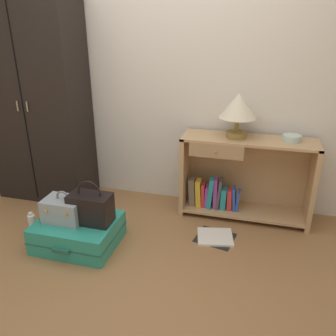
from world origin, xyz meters
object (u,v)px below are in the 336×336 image
object	(u,v)px
bowl	(292,138)
handbag	(91,208)
bookshelf	(239,178)
suitcase_large	(78,232)
wardrobe	(38,101)
bottle	(32,223)
table_lamp	(238,108)
train_case	(64,209)
open_book_on_floor	(215,237)

from	to	relation	value
bowl	handbag	distance (m)	1.73
bookshelf	suitcase_large	size ratio (longest dim) A/B	1.82
wardrobe	bottle	world-z (taller)	wardrobe
suitcase_large	handbag	size ratio (longest dim) A/B	1.79
wardrobe	bowl	distance (m)	2.33
bowl	bottle	distance (m)	2.29
table_lamp	suitcase_large	size ratio (longest dim) A/B	0.60
table_lamp	train_case	xyz separation A→B (m)	(-1.22, -0.82, -0.69)
suitcase_large	open_book_on_floor	size ratio (longest dim) A/B	1.79
suitcase_large	bookshelf	bearing A→B (deg)	34.59
bookshelf	train_case	world-z (taller)	bookshelf
bookshelf	bowl	bearing A→B (deg)	1.48
bottle	open_book_on_floor	bearing A→B (deg)	11.85
suitcase_large	open_book_on_floor	distance (m)	1.12
bottle	bookshelf	bearing A→B (deg)	25.09
handbag	open_book_on_floor	xyz separation A→B (m)	(0.93, 0.35, -0.33)
open_book_on_floor	bowl	bearing A→B (deg)	41.12
table_lamp	bowl	world-z (taller)	table_lamp
bottle	handbag	bearing A→B (deg)	-3.12
train_case	handbag	distance (m)	0.22
wardrobe	bottle	xyz separation A→B (m)	(0.28, -0.71, -0.88)
bookshelf	table_lamp	xyz separation A→B (m)	(-0.06, -0.01, 0.64)
suitcase_large	bowl	bearing A→B (deg)	27.65
suitcase_large	train_case	world-z (taller)	train_case
open_book_on_floor	bookshelf	bearing A→B (deg)	73.20
train_case	table_lamp	bearing A→B (deg)	34.02
table_lamp	open_book_on_floor	xyz separation A→B (m)	(-0.08, -0.44, -1.00)
train_case	bottle	distance (m)	0.44
bookshelf	suitcase_large	bearing A→B (deg)	-145.41
wardrobe	handbag	xyz separation A→B (m)	(0.86, -0.74, -0.63)
suitcase_large	handbag	xyz separation A→B (m)	(0.12, 0.02, 0.23)
wardrobe	bowl	world-z (taller)	wardrobe
wardrobe	open_book_on_floor	world-z (taller)	wardrobe
wardrobe	suitcase_large	distance (m)	1.36
suitcase_large	wardrobe	bearing A→B (deg)	134.40
bowl	suitcase_large	world-z (taller)	bowl
bookshelf	open_book_on_floor	xyz separation A→B (m)	(-0.14, -0.45, -0.35)
suitcase_large	train_case	xyz separation A→B (m)	(-0.09, -0.02, 0.20)
bookshelf	handbag	world-z (taller)	bookshelf
bookshelf	bottle	xyz separation A→B (m)	(-1.65, -0.77, -0.27)
train_case	bottle	world-z (taller)	train_case
suitcase_large	bottle	world-z (taller)	suitcase_large
handbag	bottle	bearing A→B (deg)	176.88
train_case	open_book_on_floor	world-z (taller)	train_case
wardrobe	handbag	size ratio (longest dim) A/B	5.52
table_lamp	bowl	size ratio (longest dim) A/B	2.52
handbag	bottle	world-z (taller)	handbag
suitcase_large	train_case	size ratio (longest dim) A/B	2.07
wardrobe	suitcase_large	size ratio (longest dim) A/B	3.09
bowl	open_book_on_floor	bearing A→B (deg)	-138.88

